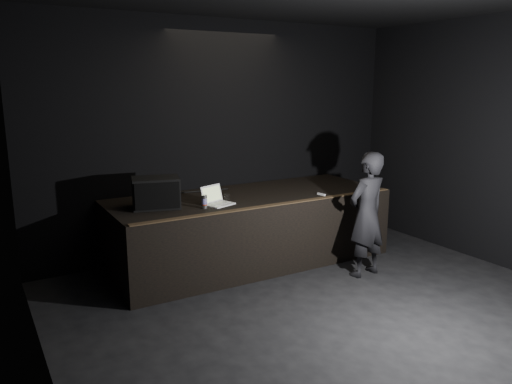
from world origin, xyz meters
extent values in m
plane|color=black|center=(0.00, 0.00, 0.00)|extent=(7.00, 7.00, 0.00)
cube|color=black|center=(0.00, 3.50, 1.75)|extent=(6.00, 0.10, 3.50)
cube|color=black|center=(-3.00, 0.00, 1.75)|extent=(0.10, 7.00, 3.50)
cube|color=black|center=(0.00, 2.73, 0.50)|extent=(4.00, 1.50, 1.00)
cube|color=brown|center=(0.00, 2.02, 1.01)|extent=(3.92, 0.10, 0.01)
cube|color=black|center=(-1.40, 2.68, 1.20)|extent=(0.67, 0.55, 0.39)
cube|color=black|center=(-1.46, 2.47, 1.20)|extent=(0.54, 0.16, 0.33)
cylinder|color=black|center=(-0.61, 3.28, 1.01)|extent=(1.02, 0.17, 0.02)
cube|color=white|center=(-0.64, 2.38, 1.01)|extent=(0.41, 0.34, 0.02)
cube|color=silver|center=(-0.64, 2.38, 1.02)|extent=(0.33, 0.23, 0.00)
cube|color=white|center=(-0.69, 2.53, 1.13)|extent=(0.36, 0.19, 0.23)
cube|color=gold|center=(-0.69, 2.52, 1.13)|extent=(0.31, 0.15, 0.18)
cylinder|color=silver|center=(-0.89, 2.33, 1.09)|extent=(0.07, 0.07, 0.17)
cylinder|color=#271DA1|center=(-0.89, 2.33, 1.09)|extent=(0.07, 0.07, 0.08)
cylinder|color=#A72A0F|center=(-0.89, 2.33, 1.05)|extent=(0.07, 0.07, 0.01)
cylinder|color=white|center=(-0.45, 2.55, 1.05)|extent=(0.08, 0.08, 0.10)
cube|color=white|center=(0.87, 2.19, 1.01)|extent=(0.06, 0.14, 0.03)
imported|color=black|center=(1.09, 1.48, 0.85)|extent=(0.67, 0.48, 1.69)
camera|label=1|loc=(-3.42, -3.34, 2.56)|focal=35.00mm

